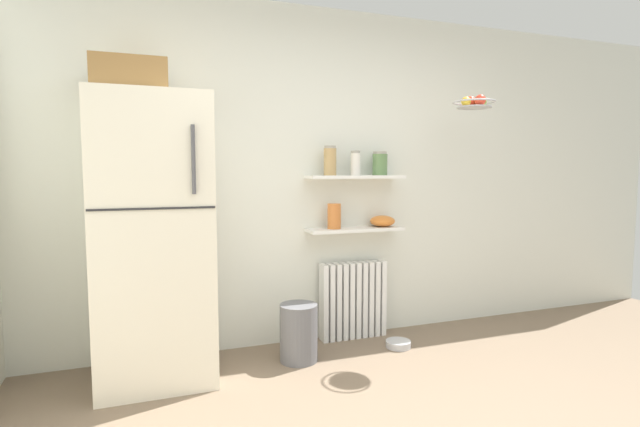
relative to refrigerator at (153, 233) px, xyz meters
name	(u,v)px	position (x,y,z in m)	size (l,w,h in m)	color
back_wall	(319,177)	(1.27, 0.38, 0.35)	(7.04, 0.10, 2.60)	silver
refrigerator	(153,233)	(0.00, 0.00, 0.00)	(0.71, 0.70, 2.01)	silver
radiator	(353,300)	(1.52, 0.25, -0.65)	(0.55, 0.12, 0.62)	white
wall_shelf_lower	(355,229)	(1.52, 0.22, -0.07)	(0.78, 0.22, 0.03)	white
wall_shelf_upper	(355,177)	(1.52, 0.22, 0.35)	(0.78, 0.22, 0.03)	white
storage_jar_0	(330,161)	(1.30, 0.22, 0.47)	(0.10, 0.10, 0.23)	tan
storage_jar_1	(355,163)	(1.52, 0.22, 0.46)	(0.08, 0.08, 0.19)	silver
storage_jar_2	(380,164)	(1.73, 0.22, 0.45)	(0.12, 0.12, 0.19)	#5B7F4C
vase	(334,216)	(1.34, 0.22, 0.04)	(0.10, 0.10, 0.20)	#CC7033
shelf_bowl	(383,221)	(1.76, 0.22, -0.01)	(0.20, 0.20, 0.09)	orange
trash_bin	(299,333)	(0.96, -0.06, -0.75)	(0.27, 0.27, 0.41)	slate
pet_food_bowl	(398,344)	(1.75, -0.07, -0.93)	(0.19, 0.19, 0.05)	#B7B7BC
hanging_fruit_basket	(475,103)	(2.34, -0.15, 0.91)	(0.32, 0.32, 0.10)	#B2B2B7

